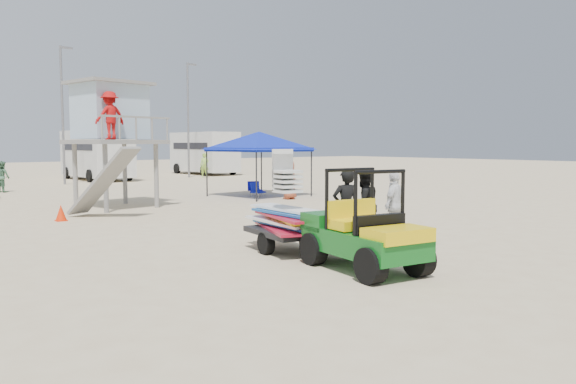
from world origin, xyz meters
TOP-DOWN VIEW (x-y plane):
  - ground at (0.00, 0.00)m, footprint 140.00×140.00m
  - utility_cart at (0.29, 0.45)m, footprint 1.57×2.62m
  - surf_trailer at (0.29, 2.79)m, footprint 1.51×2.41m
  - man_left at (1.81, 2.49)m, footprint 0.77×0.64m
  - man_mid at (2.66, 2.74)m, footprint 0.96×0.80m
  - man_right at (3.51, 2.49)m, footprint 1.07×0.69m
  - lifeguard_tower at (0.59, 13.47)m, footprint 3.28×3.28m
  - canopy_blue at (7.48, 13.77)m, footprint 3.86×3.86m
  - cone_near at (-2.03, 11.03)m, footprint 0.34×0.34m
  - beach_chair_b at (7.25, 13.66)m, footprint 0.66×0.72m
  - beach_chair_c at (7.69, 14.41)m, footprint 0.71×0.78m
  - rv_mid_right at (6.00, 29.99)m, footprint 2.64×7.00m
  - rv_far_right at (15.00, 31.49)m, footprint 2.64×6.60m
  - light_pole_left at (3.00, 27.00)m, footprint 0.14×0.14m
  - light_pole_right at (12.00, 28.50)m, footprint 0.14×0.14m
  - distant_beachgoers at (-1.32, 18.74)m, footprint 24.07×16.60m

SIDE VIEW (x-z plane):
  - ground at x=0.00m, z-range 0.00..0.00m
  - cone_near at x=-2.03m, z-range 0.00..0.50m
  - beach_chair_b at x=7.25m, z-range -0.01..0.63m
  - beach_chair_c at x=7.69m, z-range -0.01..0.63m
  - surf_trailer at x=0.29m, z-range -0.18..1.80m
  - distant_beachgoers at x=-1.32m, z-range -0.04..1.72m
  - man_right at x=3.51m, z-range 0.00..1.69m
  - utility_cart at x=0.29m, z-range -0.06..1.81m
  - man_mid at x=2.66m, z-range 0.00..1.77m
  - man_left at x=1.81m, z-range 0.00..1.79m
  - rv_far_right at x=15.00m, z-range 0.17..3.42m
  - rv_mid_right at x=6.00m, z-range 0.17..3.42m
  - canopy_blue at x=7.48m, z-range 1.11..4.42m
  - lifeguard_tower at x=0.59m, z-range 1.11..5.65m
  - light_pole_left at x=3.00m, z-range 0.00..8.00m
  - light_pole_right at x=12.00m, z-range 0.00..8.00m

